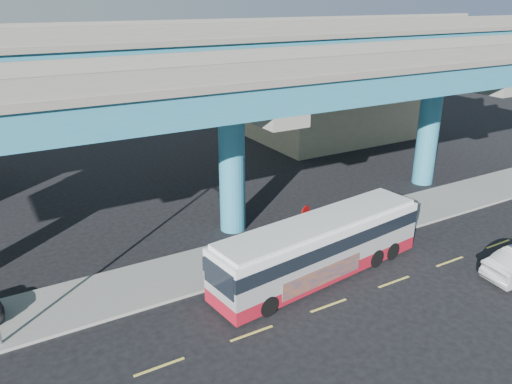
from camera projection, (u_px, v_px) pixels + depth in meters
ground at (325, 302)px, 22.72m from camera, size 120.00×120.00×0.00m
sidewalk at (263, 251)px, 27.13m from camera, size 70.00×4.00×0.15m
lane_markings at (329, 305)px, 22.48m from camera, size 58.00×0.12×0.01m
viaduct at (229, 74)px, 26.73m from camera, size 52.00×12.40×11.70m
building_beige at (330, 102)px, 48.37m from camera, size 14.00×10.23×7.00m
transit_bus at (320, 245)px, 24.35m from camera, size 12.01×3.96×3.03m
stop_sign at (305, 219)px, 26.14m from camera, size 0.77×0.36×2.74m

